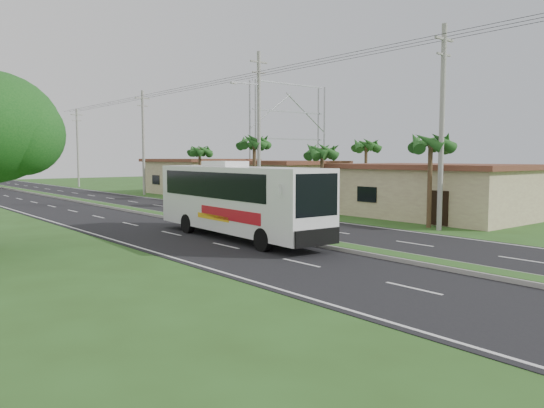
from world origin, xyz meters
TOP-DOWN VIEW (x-y plane):
  - ground at (0.00, 0.00)m, footprint 180.00×180.00m
  - road_asphalt at (0.00, 20.00)m, footprint 14.00×160.00m
  - median_strip at (0.00, 20.00)m, footprint 1.20×160.00m
  - lane_edge_left at (-6.70, 20.00)m, footprint 0.12×160.00m
  - lane_edge_right at (6.70, 20.00)m, footprint 0.12×160.00m
  - shop_near at (14.00, 6.00)m, footprint 8.60×12.60m
  - shop_mid at (14.00, 22.00)m, footprint 7.60×10.60m
  - shop_far at (14.00, 36.00)m, footprint 8.60×11.60m
  - palm_verge_a at (9.00, 3.00)m, footprint 2.40×2.40m
  - palm_verge_b at (9.40, 12.00)m, footprint 2.40×2.40m
  - palm_verge_c at (8.80, 19.00)m, footprint 2.40×2.40m
  - palm_verge_d at (9.30, 28.00)m, footprint 2.40×2.40m
  - palm_behind_shop at (17.50, 15.00)m, footprint 2.40×2.40m
  - utility_pole_a at (8.50, 2.00)m, footprint 1.60×0.28m
  - utility_pole_b at (8.47, 18.00)m, footprint 3.20×0.28m
  - utility_pole_c at (8.50, 38.00)m, footprint 1.60×0.28m
  - utility_pole_d at (8.50, 58.00)m, footprint 1.60×0.28m
  - billboard_lattice at (22.00, 30.00)m, footprint 10.18×1.18m
  - coach_bus_main at (-1.80, 6.50)m, footprint 3.03×11.78m
  - motorcyclist at (-0.60, 12.61)m, footprint 1.64×0.55m

SIDE VIEW (x-z plane):
  - ground at x=0.00m, z-range 0.00..0.00m
  - lane_edge_left at x=-6.70m, z-range 0.00..0.00m
  - lane_edge_right at x=6.70m, z-range 0.00..0.00m
  - road_asphalt at x=0.00m, z-range 0.00..0.02m
  - median_strip at x=0.00m, z-range 0.01..0.20m
  - motorcyclist at x=-0.60m, z-range -0.29..2.06m
  - shop_near at x=14.00m, z-range 0.02..3.54m
  - shop_mid at x=14.00m, z-range 0.02..3.69m
  - shop_far at x=14.00m, z-range 0.02..3.84m
  - coach_bus_main at x=-1.80m, z-range 0.19..3.96m
  - palm_verge_b at x=9.40m, z-range 1.83..6.88m
  - palm_verge_d at x=9.30m, z-range 1.92..7.17m
  - palm_verge_a at x=9.00m, z-range 2.02..7.47m
  - palm_behind_shop at x=17.50m, z-range 2.11..7.76m
  - palm_verge_c at x=8.80m, z-range 2.20..8.05m
  - utility_pole_d at x=8.50m, z-range 0.17..10.67m
  - utility_pole_a at x=8.50m, z-range 0.17..11.17m
  - utility_pole_c at x=8.50m, z-range 0.17..11.17m
  - utility_pole_b at x=8.47m, z-range 0.26..12.26m
  - billboard_lattice at x=22.00m, z-range 0.79..12.86m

